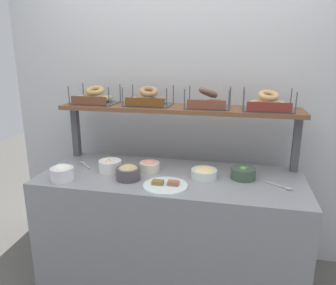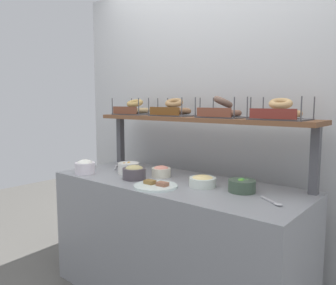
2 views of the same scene
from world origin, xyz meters
The scene contains 19 objects.
ground_plane centered at (0.00, 0.00, 0.00)m, with size 8.00×8.00×0.00m, color #595651.
back_wall centered at (0.00, 0.55, 1.20)m, with size 2.98×0.06×2.40m, color silver.
deli_counter centered at (0.00, 0.00, 0.42)m, with size 1.78×0.70×0.85m, color gray.
shelf_riser_left centered at (-0.83, 0.27, 1.05)m, with size 0.05×0.05×0.40m, color #4C4C51.
shelf_riser_right centered at (0.83, 0.27, 1.05)m, with size 0.05×0.05×0.40m, color #4C4C51.
upper_shelf centered at (0.00, 0.27, 1.26)m, with size 1.74×0.32×0.03m, color brown.
bowl_egg_salad centered at (0.23, 0.01, 0.89)m, with size 0.17×0.17×0.07m.
bowl_lox_spread centered at (-0.16, 0.05, 0.89)m, with size 0.14×0.14×0.08m.
bowl_fruit_salad centered at (-0.43, -0.02, 0.89)m, with size 0.16×0.16×0.08m.
bowl_hummus centered at (-0.26, -0.13, 0.90)m, with size 0.16×0.16×0.10m.
bowl_veggie_mix centered at (0.48, 0.05, 0.89)m, with size 0.16×0.16×0.08m.
bowl_cream_cheese centered at (-0.68, -0.23, 0.90)m, with size 0.15×0.15×0.11m.
serving_plate_white centered at (0.01, -0.20, 0.86)m, with size 0.28×0.28×0.04m.
serving_spoon_near_plate centered at (-0.68, 0.07, 0.86)m, with size 0.14×0.13×0.01m.
serving_spoon_by_edge centered at (0.72, -0.06, 0.86)m, with size 0.16×0.11×0.01m.
bagel_basket_sesame centered at (-0.65, 0.27, 1.33)m, with size 0.32×0.25×0.14m.
bagel_basket_everything centered at (-0.23, 0.28, 1.33)m, with size 0.33×0.27×0.14m.
bagel_basket_poppy centered at (0.21, 0.27, 1.33)m, with size 0.31×0.26×0.16m.
bagel_basket_plain centered at (0.62, 0.25, 1.33)m, with size 0.33×0.25×0.14m.
Camera 1 is at (0.43, -2.02, 1.66)m, focal length 34.64 mm.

